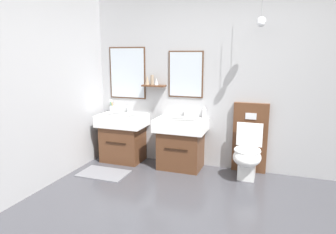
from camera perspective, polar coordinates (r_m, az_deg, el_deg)
wall_back at (r=4.48m, az=11.56°, el=7.52°), size 4.41×0.51×2.72m
wall_left at (r=3.77m, az=-27.63°, el=5.69°), size 0.12×3.86×2.72m
bath_mat at (r=4.50m, az=-11.89°, el=-10.23°), size 0.68×0.44×0.01m
vanity_sink_left at (r=4.88m, az=-8.38°, el=-3.54°), size 0.74×0.51×0.74m
tap_on_left_sink at (r=4.95m, az=-7.49°, el=1.62°), size 0.03×0.13×0.11m
vanity_sink_right at (r=4.52m, az=2.41°, el=-4.64°), size 0.74×0.51×0.74m
tap_on_right_sink at (r=4.60m, az=3.16°, el=0.94°), size 0.03×0.13×0.11m
toilet at (r=4.37m, az=14.73°, el=-5.90°), size 0.48×0.62×1.00m
toothbrush_cup at (r=5.08m, az=-10.45°, el=1.65°), size 0.07×0.08×0.20m
soap_dispenser at (r=4.53m, az=6.78°, el=0.70°), size 0.06×0.06×0.17m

